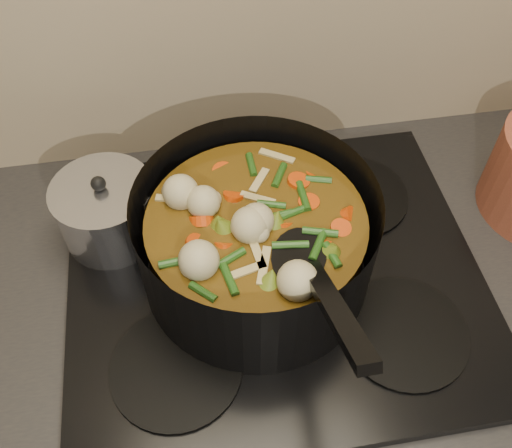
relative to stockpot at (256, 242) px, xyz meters
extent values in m
cube|color=brown|center=(0.03, -0.01, -0.58)|extent=(2.60, 0.60, 0.86)
cube|color=black|center=(0.03, -0.01, -0.12)|extent=(2.64, 0.64, 0.05)
cube|color=black|center=(0.03, -0.01, -0.09)|extent=(0.62, 0.54, 0.02)
cylinder|color=black|center=(-0.13, -0.14, -0.07)|extent=(0.18, 0.18, 0.01)
cylinder|color=black|center=(0.19, -0.14, -0.07)|extent=(0.18, 0.18, 0.01)
cylinder|color=black|center=(-0.13, 0.12, -0.07)|extent=(0.18, 0.18, 0.01)
cylinder|color=black|center=(0.19, 0.12, -0.07)|extent=(0.18, 0.18, 0.01)
cylinder|color=black|center=(0.00, 0.00, 0.01)|extent=(0.38, 0.38, 0.17)
cylinder|color=black|center=(0.00, 0.00, -0.07)|extent=(0.33, 0.33, 0.01)
cylinder|color=brown|center=(0.00, 0.00, -0.01)|extent=(0.30, 0.30, 0.12)
cylinder|color=red|center=(0.04, 0.00, 0.05)|extent=(0.03, 0.04, 0.03)
cylinder|color=red|center=(0.05, 0.06, 0.05)|extent=(0.05, 0.04, 0.03)
cylinder|color=red|center=(-0.02, 0.11, 0.05)|extent=(0.05, 0.05, 0.03)
cylinder|color=red|center=(-0.05, 0.03, 0.05)|extent=(0.04, 0.04, 0.03)
cylinder|color=red|center=(-0.09, -0.03, 0.05)|extent=(0.04, 0.04, 0.03)
cylinder|color=red|center=(-0.02, -0.04, 0.05)|extent=(0.05, 0.05, 0.03)
cylinder|color=red|center=(0.03, -0.07, 0.05)|extent=(0.04, 0.04, 0.03)
cylinder|color=red|center=(0.11, -0.03, 0.05)|extent=(0.04, 0.04, 0.03)
cylinder|color=red|center=(0.05, 0.03, 0.05)|extent=(0.05, 0.05, 0.03)
cylinder|color=red|center=(0.02, 0.10, 0.05)|extent=(0.04, 0.05, 0.03)
cylinder|color=red|center=(-0.03, 0.04, 0.05)|extent=(0.04, 0.03, 0.03)
cylinder|color=red|center=(-0.08, 0.00, 0.05)|extent=(0.04, 0.05, 0.03)
cylinder|color=red|center=(-0.08, -0.08, 0.05)|extent=(0.05, 0.05, 0.03)
sphere|color=beige|center=(0.07, 0.00, 0.06)|extent=(0.05, 0.05, 0.05)
sphere|color=beige|center=(0.01, 0.07, 0.06)|extent=(0.05, 0.05, 0.05)
sphere|color=beige|center=(-0.07, 0.02, 0.06)|extent=(0.05, 0.05, 0.05)
sphere|color=beige|center=(-0.03, -0.06, 0.06)|extent=(0.05, 0.05, 0.05)
sphere|color=beige|center=(0.06, -0.04, 0.06)|extent=(0.05, 0.05, 0.05)
sphere|color=beige|center=(0.05, 0.05, 0.06)|extent=(0.05, 0.05, 0.05)
cone|color=olive|center=(0.02, -0.09, 0.05)|extent=(0.05, 0.04, 0.04)
cone|color=olive|center=(0.09, 0.02, 0.05)|extent=(0.05, 0.04, 0.04)
cone|color=olive|center=(-0.03, 0.09, 0.05)|extent=(0.05, 0.04, 0.04)
cone|color=olive|center=(-0.09, -0.03, 0.05)|extent=(0.05, 0.04, 0.04)
cone|color=olive|center=(0.04, -0.09, 0.05)|extent=(0.05, 0.04, 0.04)
cylinder|color=#245218|center=(0.04, 0.04, 0.05)|extent=(0.01, 0.04, 0.01)
cylinder|color=#245218|center=(0.00, 0.11, 0.05)|extent=(0.04, 0.04, 0.01)
cylinder|color=#245218|center=(-0.06, 0.07, 0.05)|extent=(0.05, 0.02, 0.01)
cylinder|color=#245218|center=(-0.07, 0.01, 0.05)|extent=(0.03, 0.04, 0.01)
cylinder|color=#245218|center=(-0.04, -0.03, 0.05)|extent=(0.03, 0.04, 0.01)
cylinder|color=#245218|center=(-0.02, -0.11, 0.05)|extent=(0.05, 0.02, 0.01)
cylinder|color=#245218|center=(0.05, -0.08, 0.05)|extent=(0.04, 0.04, 0.01)
cylinder|color=#245218|center=(0.07, -0.01, 0.05)|extent=(0.01, 0.04, 0.01)
cylinder|color=#245218|center=(0.04, 0.03, 0.05)|extent=(0.04, 0.04, 0.01)
cylinder|color=#245218|center=(0.03, 0.11, 0.05)|extent=(0.05, 0.02, 0.01)
cylinder|color=#245218|center=(-0.05, 0.08, 0.05)|extent=(0.03, 0.04, 0.01)
cylinder|color=#245218|center=(-0.07, 0.02, 0.05)|extent=(0.03, 0.04, 0.01)
cylinder|color=#245218|center=(-0.05, -0.02, 0.05)|extent=(0.05, 0.02, 0.01)
cylinder|color=#245218|center=(-0.04, -0.11, 0.05)|extent=(0.04, 0.04, 0.01)
cylinder|color=#245218|center=(0.04, -0.08, 0.05)|extent=(0.01, 0.04, 0.01)
cylinder|color=#245218|center=(0.07, -0.03, 0.05)|extent=(0.04, 0.04, 0.01)
cube|color=tan|center=(-0.07, 0.05, 0.05)|extent=(0.05, 0.01, 0.00)
cube|color=tan|center=(-0.07, -0.05, 0.05)|extent=(0.02, 0.05, 0.00)
cube|color=tan|center=(0.03, -0.08, 0.05)|extent=(0.05, 0.03, 0.00)
cube|color=tan|center=(0.08, 0.01, 0.05)|extent=(0.04, 0.04, 0.00)
cube|color=tan|center=(0.02, 0.08, 0.05)|extent=(0.03, 0.05, 0.00)
cube|color=tan|center=(-0.07, 0.04, 0.05)|extent=(0.05, 0.02, 0.00)
cube|color=tan|center=(-0.06, -0.05, 0.05)|extent=(0.01, 0.05, 0.00)
ellipsoid|color=black|center=(0.04, -0.07, 0.05)|extent=(0.10, 0.11, 0.01)
cube|color=black|center=(0.05, -0.18, 0.11)|extent=(0.03, 0.20, 0.12)
cylinder|color=silver|center=(-0.21, 0.11, -0.03)|extent=(0.15, 0.15, 0.09)
cylinder|color=silver|center=(-0.21, 0.11, 0.02)|extent=(0.15, 0.15, 0.01)
sphere|color=black|center=(-0.21, 0.11, 0.04)|extent=(0.02, 0.02, 0.02)
camera|label=1|loc=(-0.08, -0.48, 0.64)|focal=40.00mm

